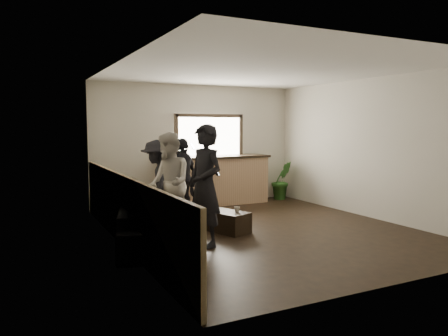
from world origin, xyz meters
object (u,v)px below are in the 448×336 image
potted_plant (282,180)px  person_d (183,177)px  person_b (169,183)px  sofa (147,226)px  cup_a (214,208)px  bar_counter (214,177)px  coffee_table (226,222)px  person_c (157,183)px  person_a (205,186)px  cup_b (237,209)px

potted_plant → person_d: 3.13m
person_b → person_d: size_ratio=1.09×
sofa → person_d: person_d is taller
cup_a → person_b: (-0.79, 0.13, 0.47)m
bar_counter → coffee_table: 2.73m
person_b → person_d: bearing=153.2°
coffee_table → person_c: (-0.90, 1.04, 0.62)m
person_d → person_a: bearing=38.3°
bar_counter → person_a: bar_counter is taller
person_a → person_d: 2.29m
sofa → cup_b: size_ratio=21.76×
potted_plant → cup_a: bearing=-142.7°
cup_b → person_b: person_b is taller
bar_counter → person_c: 2.37m
cup_a → potted_plant: (2.95, 2.24, 0.08)m
cup_a → potted_plant: potted_plant is taller
cup_a → person_a: person_a is taller
person_c → person_b: bearing=16.0°
sofa → coffee_table: bearing=-64.3°
person_a → person_b: bearing=179.9°
cup_b → person_b: bearing=159.1°
cup_a → person_d: size_ratio=0.07×
coffee_table → cup_a: size_ratio=7.03×
cup_b → person_b: (-1.09, 0.42, 0.47)m
potted_plant → person_a: (-3.50, -3.08, 0.46)m
potted_plant → person_c: bearing=-159.6°
cup_b → person_c: (-1.06, 1.16, 0.39)m
person_c → potted_plant: bearing=129.1°
sofa → person_d: (1.31, 1.82, 0.49)m
cup_a → person_c: size_ratio=0.07×
cup_b → person_a: person_a is taller
cup_a → person_a: (-0.55, -0.84, 0.53)m
cup_b → sofa: bearing=-175.2°
coffee_table → person_c: person_c is taller
cup_b → potted_plant: bearing=43.7°
cup_b → coffee_table: bearing=143.7°
cup_b → person_c: bearing=132.4°
cup_b → bar_counter: bearing=73.1°
person_d → coffee_table: bearing=58.1°
sofa → person_a: person_a is taller
coffee_table → bar_counter: bearing=69.3°
sofa → cup_a: size_ratio=18.58×
bar_counter → sofa: bar_counter is taller
bar_counter → person_c: (-1.85, -1.47, 0.16)m
bar_counter → cup_a: (-1.10, -2.34, -0.24)m
bar_counter → potted_plant: bearing=-3.0°
person_b → bar_counter: bearing=143.4°
bar_counter → cup_b: bar_counter is taller
coffee_table → potted_plant: 3.71m
person_a → cup_b: bearing=108.7°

